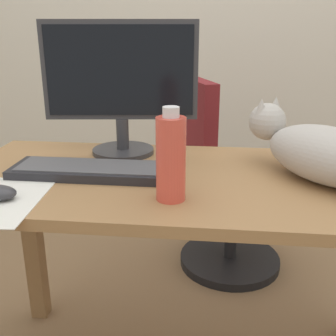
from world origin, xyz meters
TOP-DOWN VIEW (x-y plane):
  - desk at (0.00, 0.00)m, footprint 1.31×0.62m
  - office_chair at (0.13, 0.70)m, footprint 0.51×0.48m
  - monitor at (-0.22, 0.20)m, footprint 0.48×0.20m
  - keyboard at (-0.27, -0.02)m, footprint 0.44×0.15m
  - cat at (0.35, 0.01)m, footprint 0.42×0.49m
  - water_bottle at (-0.03, -0.16)m, footprint 0.07×0.07m

SIDE VIEW (x-z plane):
  - office_chair at x=0.13m, z-range -0.07..0.83m
  - desk at x=0.00m, z-range 0.24..0.95m
  - keyboard at x=-0.27m, z-range 0.71..0.74m
  - cat at x=0.35m, z-range 0.69..0.89m
  - water_bottle at x=-0.03m, z-range 0.70..0.93m
  - monitor at x=-0.22m, z-range 0.73..1.14m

